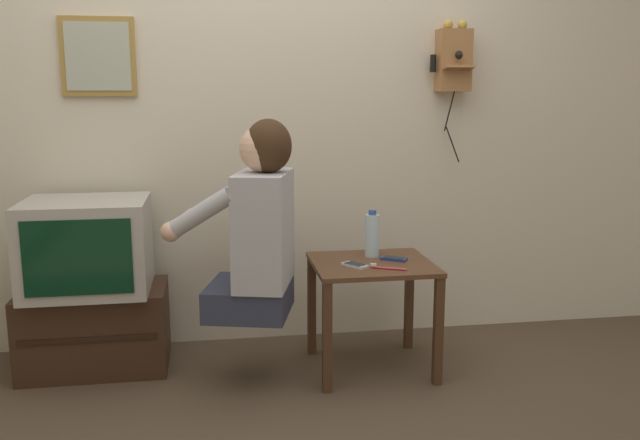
{
  "coord_description": "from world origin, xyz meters",
  "views": [
    {
      "loc": [
        -0.24,
        -2.51,
        1.33
      ],
      "look_at": [
        0.24,
        0.48,
        0.75
      ],
      "focal_mm": 38.0,
      "sensor_mm": 36.0,
      "label": 1
    }
  ],
  "objects_px": {
    "wall_phone_antique": "(453,59)",
    "cell_phone_held": "(355,265)",
    "cell_phone_spare": "(394,259)",
    "water_bottle": "(372,235)",
    "television": "(87,246)",
    "person": "(258,226)",
    "framed_picture": "(98,56)",
    "toothbrush": "(386,268)"
  },
  "relations": [
    {
      "from": "wall_phone_antique",
      "to": "framed_picture",
      "type": "distance_m",
      "value": 1.8
    },
    {
      "from": "cell_phone_spare",
      "to": "framed_picture",
      "type": "bearing_deg",
      "value": 103.93
    },
    {
      "from": "framed_picture",
      "to": "toothbrush",
      "type": "distance_m",
      "value": 1.73
    },
    {
      "from": "framed_picture",
      "to": "cell_phone_spare",
      "type": "height_order",
      "value": "framed_picture"
    },
    {
      "from": "toothbrush",
      "to": "wall_phone_antique",
      "type": "bearing_deg",
      "value": -15.11
    },
    {
      "from": "wall_phone_antique",
      "to": "cell_phone_held",
      "type": "xyz_separation_m",
      "value": [
        -0.63,
        -0.51,
        -0.96
      ]
    },
    {
      "from": "cell_phone_held",
      "to": "toothbrush",
      "type": "distance_m",
      "value": 0.15
    },
    {
      "from": "television",
      "to": "cell_phone_spare",
      "type": "relative_size",
      "value": 4.13
    },
    {
      "from": "cell_phone_spare",
      "to": "toothbrush",
      "type": "distance_m",
      "value": 0.18
    },
    {
      "from": "television",
      "to": "cell_phone_spare",
      "type": "height_order",
      "value": "television"
    },
    {
      "from": "television",
      "to": "water_bottle",
      "type": "bearing_deg",
      "value": -3.45
    },
    {
      "from": "cell_phone_spare",
      "to": "water_bottle",
      "type": "bearing_deg",
      "value": 76.54
    },
    {
      "from": "television",
      "to": "wall_phone_antique",
      "type": "relative_size",
      "value": 0.76
    },
    {
      "from": "person",
      "to": "framed_picture",
      "type": "distance_m",
      "value": 1.19
    },
    {
      "from": "cell_phone_held",
      "to": "cell_phone_spare",
      "type": "height_order",
      "value": "same"
    },
    {
      "from": "television",
      "to": "framed_picture",
      "type": "height_order",
      "value": "framed_picture"
    },
    {
      "from": "wall_phone_antique",
      "to": "cell_phone_held",
      "type": "bearing_deg",
      "value": -141.06
    },
    {
      "from": "cell_phone_held",
      "to": "water_bottle",
      "type": "height_order",
      "value": "water_bottle"
    },
    {
      "from": "framed_picture",
      "to": "water_bottle",
      "type": "xyz_separation_m",
      "value": [
        1.3,
        -0.37,
        -0.86
      ]
    },
    {
      "from": "television",
      "to": "cell_phone_spare",
      "type": "distance_m",
      "value": 1.45
    },
    {
      "from": "cell_phone_spare",
      "to": "water_bottle",
      "type": "height_order",
      "value": "water_bottle"
    },
    {
      "from": "cell_phone_held",
      "to": "cell_phone_spare",
      "type": "relative_size",
      "value": 0.99
    },
    {
      "from": "wall_phone_antique",
      "to": "toothbrush",
      "type": "bearing_deg",
      "value": -130.77
    },
    {
      "from": "person",
      "to": "wall_phone_antique",
      "type": "relative_size",
      "value": 1.19
    },
    {
      "from": "framed_picture",
      "to": "cell_phone_held",
      "type": "relative_size",
      "value": 2.81
    },
    {
      "from": "person",
      "to": "wall_phone_antique",
      "type": "height_order",
      "value": "wall_phone_antique"
    },
    {
      "from": "cell_phone_spare",
      "to": "water_bottle",
      "type": "xyz_separation_m",
      "value": [
        -0.09,
        0.09,
        0.1
      ]
    },
    {
      "from": "framed_picture",
      "to": "person",
      "type": "bearing_deg",
      "value": -38.1
    },
    {
      "from": "wall_phone_antique",
      "to": "cell_phone_spare",
      "type": "relative_size",
      "value": 5.4
    },
    {
      "from": "person",
      "to": "toothbrush",
      "type": "distance_m",
      "value": 0.61
    },
    {
      "from": "cell_phone_spare",
      "to": "water_bottle",
      "type": "relative_size",
      "value": 0.6
    },
    {
      "from": "television",
      "to": "cell_phone_held",
      "type": "relative_size",
      "value": 4.17
    },
    {
      "from": "television",
      "to": "cell_phone_spare",
      "type": "bearing_deg",
      "value": -6.78
    },
    {
      "from": "water_bottle",
      "to": "toothbrush",
      "type": "distance_m",
      "value": 0.27
    },
    {
      "from": "water_bottle",
      "to": "toothbrush",
      "type": "xyz_separation_m",
      "value": [
        0.0,
        -0.25,
        -0.1
      ]
    },
    {
      "from": "wall_phone_antique",
      "to": "cell_phone_held",
      "type": "relative_size",
      "value": 5.46
    },
    {
      "from": "cell_phone_spare",
      "to": "cell_phone_held",
      "type": "bearing_deg",
      "value": 145.41
    },
    {
      "from": "person",
      "to": "water_bottle",
      "type": "distance_m",
      "value": 0.61
    },
    {
      "from": "person",
      "to": "water_bottle",
      "type": "relative_size",
      "value": 3.84
    },
    {
      "from": "person",
      "to": "framed_picture",
      "type": "xyz_separation_m",
      "value": [
        -0.72,
        0.57,
        0.76
      ]
    },
    {
      "from": "television",
      "to": "water_bottle",
      "type": "height_order",
      "value": "television"
    },
    {
      "from": "wall_phone_antique",
      "to": "cell_phone_held",
      "type": "distance_m",
      "value": 1.25
    }
  ]
}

